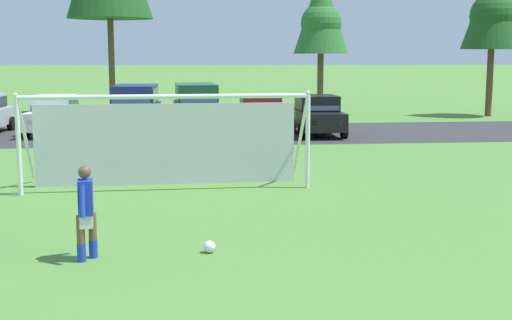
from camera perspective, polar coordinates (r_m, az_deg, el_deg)
name	(u,v)px	position (r m, az deg, el deg)	size (l,w,h in m)	color
ground_plane	(210,175)	(20.73, -3.71, -1.21)	(400.00, 400.00, 0.00)	#518438
parking_lot_strip	(201,134)	(31.40, -4.48, 2.13)	(52.00, 8.40, 0.01)	#333335
soccer_ball	(209,247)	(12.71, -3.77, -6.99)	(0.22, 0.22, 0.22)	white
soccer_goal	(167,138)	(18.94, -7.21, 1.77)	(7.47, 2.16, 2.57)	white
player_winger_left	(86,213)	(12.44, -13.54, -4.17)	(0.32, 0.74, 1.64)	brown
parked_car_slot_left	(55,115)	(32.08, -15.93, 3.53)	(2.21, 4.29, 1.72)	silver
parked_car_slot_center_left	(135,109)	(31.35, -9.71, 4.06)	(2.32, 4.69, 2.16)	navy
parked_car_slot_center	(197,107)	(32.18, -4.82, 4.27)	(2.33, 4.70, 2.16)	#194C2D
parked_car_slot_center_right	(260,115)	(30.87, 0.36, 3.67)	(2.08, 4.22, 1.72)	maroon
parked_car_slot_right	(317,115)	(30.84, 4.97, 3.63)	(2.07, 4.21, 1.72)	black
tree_center_back	(321,14)	(41.78, 5.28, 11.66)	(3.16, 3.16, 8.43)	brown
tree_mid_right	(493,5)	(42.29, 18.59, 11.78)	(3.39, 3.39, 9.03)	brown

